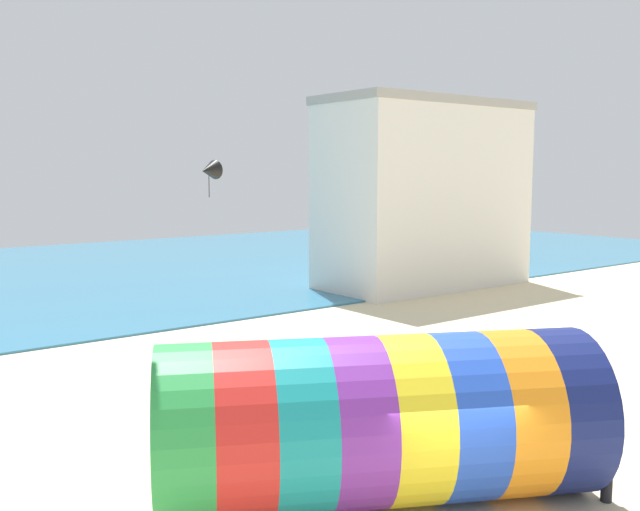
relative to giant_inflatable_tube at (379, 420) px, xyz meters
The scene contains 4 objects.
giant_inflatable_tube is the anchor object (origin of this frame).
kite_handler 4.95m from the giant_inflatable_tube, 37.61° to the right, with size 0.42×0.40×1.76m.
kite_black_delta 17.22m from the giant_inflatable_tube, 73.65° to the left, with size 1.11×1.08×1.56m.
promenade_building 29.59m from the giant_inflatable_tube, 42.66° to the left, with size 13.30×6.12×11.28m.
Camera 1 is at (-10.04, -8.82, 6.99)m, focal length 40.00 mm.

